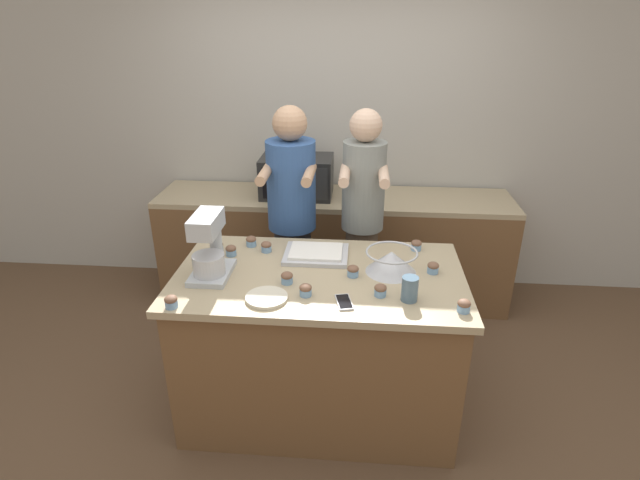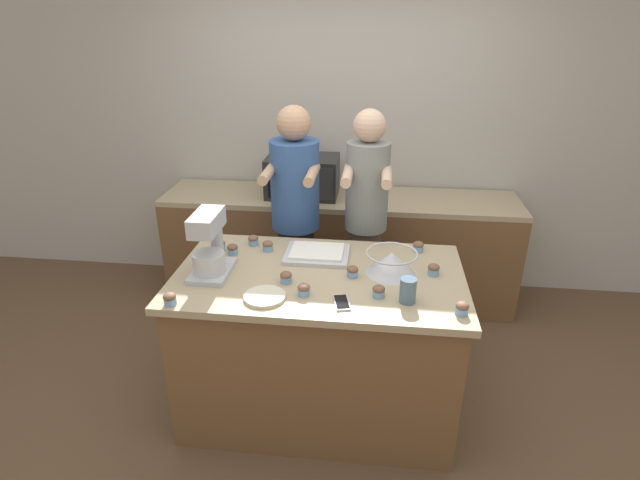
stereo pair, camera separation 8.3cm
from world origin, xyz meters
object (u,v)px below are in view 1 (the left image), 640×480
Objects in this scene: microwave_oven at (297,176)px; cell_phone at (344,302)px; cupcake_1 at (380,290)px; cupcake_3 at (433,268)px; cupcake_4 at (251,241)px; cupcake_10 at (353,271)px; cupcake_9 at (416,245)px; stand_mixer at (209,249)px; small_plate at (267,298)px; cupcake_7 at (287,278)px; drinking_glass at (410,289)px; person_right at (362,225)px; cupcake_11 at (171,301)px; cupcake_8 at (231,250)px; mixing_bowl at (391,261)px; cupcake_6 at (218,247)px; person_left at (292,224)px; cupcake_0 at (266,247)px; cupcake_2 at (306,290)px; baking_tray at (316,253)px; cupcake_5 at (464,306)px.

microwave_oven is 3.55× the size of cell_phone.
cupcake_1 is 0.40m from cupcake_3.
cupcake_10 is at bearing -28.09° from cupcake_4.
cupcake_9 is (0.40, 0.64, 0.03)m from cell_phone.
stand_mixer is 0.77m from cupcake_10.
cupcake_7 is (0.08, 0.17, 0.02)m from small_plate.
drinking_glass is (1.04, -0.17, -0.09)m from stand_mixer.
person_right reaches higher than cupcake_4.
cupcake_9 is at bearing 31.31° from cupcake_11.
cupcake_8 is (-0.68, 0.47, 0.03)m from cell_phone.
cupcake_8 is (-0.30, 0.47, 0.02)m from small_plate.
cupcake_11 is (-1.07, -0.46, -0.03)m from mixing_bowl.
cupcake_6 is at bearing 155.50° from cupcake_1.
cupcake_10 is at bearing -59.90° from person_left.
mixing_bowl is 1.82× the size of cell_phone.
mixing_bowl is 4.42× the size of cupcake_0.
cupcake_1 is (-0.06, -0.26, -0.03)m from mixing_bowl.
cupcake_3 is 1.00× the size of cupcake_7.
person_right is at bearing 40.42° from cupcake_0.
mixing_bowl reaches higher than cupcake_1.
microwave_oven is (-0.68, 1.29, 0.06)m from mixing_bowl.
person_right is 26.13× the size of cupcake_11.
person_right is 26.13× the size of cupcake_1.
cupcake_6 reaches higher than cell_phone.
cupcake_2 reaches higher than cell_phone.
stand_mixer is 0.37m from cupcake_11.
person_left is 1.10m from cell_phone.
small_plate is at bearing -79.45° from cupcake_0.
microwave_oven reaches higher than cupcake_0.
cupcake_9 is 1.00× the size of cupcake_10.
cupcake_10 is (0.52, -0.26, 0.00)m from cupcake_0.
baking_tray is 5.74× the size of cupcake_8.
cupcake_1 is at bearing -24.50° from cupcake_6.
cupcake_5 is (0.33, -0.38, -0.03)m from mixing_bowl.
cupcake_9 is at bearing 33.27° from cupcake_7.
cupcake_7 is at bearing -57.16° from cupcake_4.
stand_mixer is 0.32m from cupcake_6.
cell_phone is at bearing -15.88° from cupcake_2.
drinking_glass is at bearing -64.40° from microwave_oven.
mixing_bowl is at bearing -9.41° from cupcake_6.
cupcake_9 is at bearing 6.25° from cupcake_0.
cupcake_7 is (0.18, -0.37, 0.00)m from cupcake_0.
microwave_oven reaches higher than cupcake_5.
cupcake_7 is (0.46, -0.34, 0.00)m from cupcake_6.
person_right is 26.13× the size of cupcake_0.
cupcake_4 and cupcake_11 have the same top height.
cupcake_2 is (0.53, -0.17, -0.13)m from stand_mixer.
cupcake_2 is at bearing -46.47° from cupcake_7.
cupcake_2 is 0.16m from cupcake_7.
cupcake_7 is 1.00× the size of cupcake_11.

